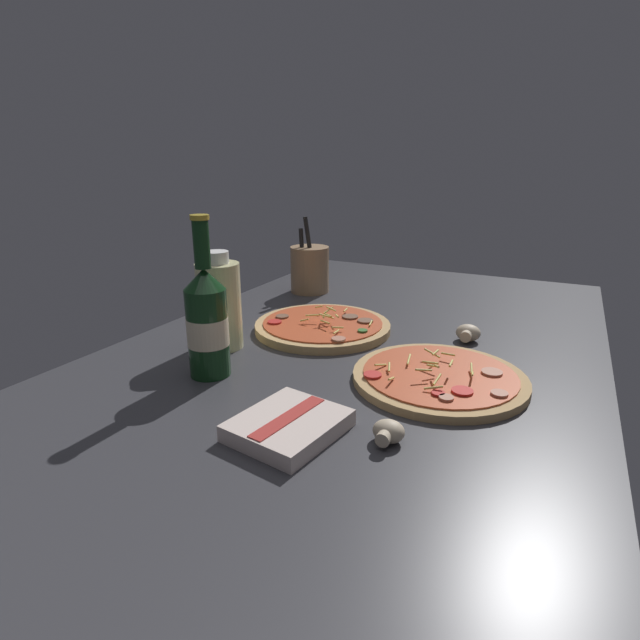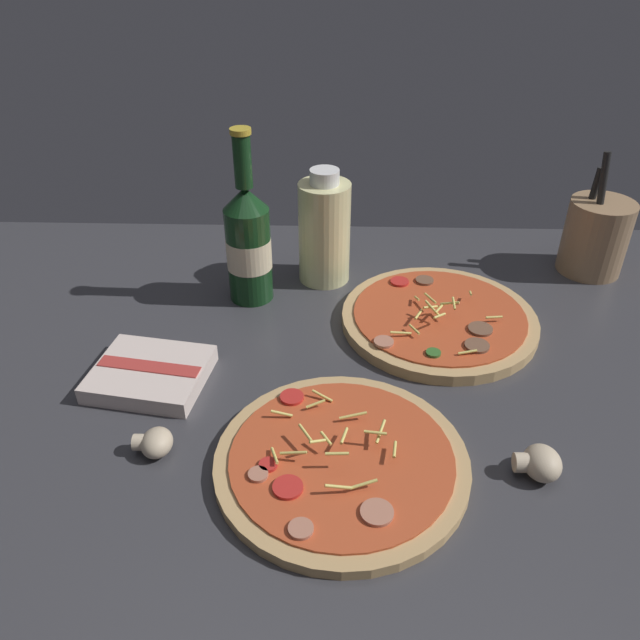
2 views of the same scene
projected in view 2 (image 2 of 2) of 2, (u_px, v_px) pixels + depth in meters
The scene contains 9 objects.
counter_slab at pixel (384, 375), 87.26cm from camera, with size 160.00×90.00×2.50cm.
pizza_near at pixel (341, 461), 71.03cm from camera, with size 29.14×29.14×4.38cm.
pizza_far at pixel (439, 319), 94.78cm from camera, with size 29.54×29.54×5.17cm.
beer_bottle at pixel (248, 242), 96.63cm from camera, with size 7.10×7.10×27.54cm.
oil_bottle at pixel (324, 231), 102.20cm from camera, with size 8.53×8.53×19.28cm.
mushroom_left at pixel (540, 463), 69.59cm from camera, with size 5.24×4.99×3.49cm.
mushroom_right at pixel (155, 443), 72.50cm from camera, with size 4.58×4.36×3.05cm.
utensil_crock at pixel (595, 236), 105.87cm from camera, with size 10.68×10.68×21.06cm.
dish_towel at pixel (150, 374), 83.51cm from camera, with size 16.45×14.82×2.56cm.
Camera 2 is at (-6.90, -68.24, 56.46)cm, focal length 35.00 mm.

